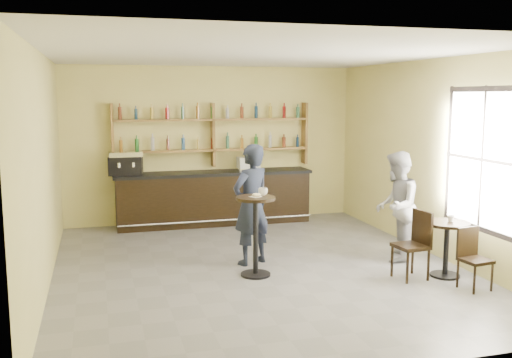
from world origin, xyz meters
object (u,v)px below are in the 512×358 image
object	(u,v)px
chair_west	(411,245)
espresso_machine	(126,163)
pedestal_table	(256,236)
patron_second	(396,206)
man_main	(251,205)
cafe_table	(446,249)
bar_counter	(214,198)
chair_south	(476,260)
pastry_case	(248,164)

from	to	relation	value
chair_west	espresso_machine	bearing A→B (deg)	-145.15
pedestal_table	patron_second	xyz separation A→B (m)	(2.36, 0.18, 0.29)
patron_second	man_main	bearing A→B (deg)	-65.37
espresso_machine	patron_second	xyz separation A→B (m)	(4.00, -3.34, -0.43)
pedestal_table	cafe_table	size ratio (longest dim) A/B	1.45
espresso_machine	chair_west	world-z (taller)	espresso_machine
cafe_table	chair_west	size ratio (longest dim) A/B	0.82
bar_counter	man_main	world-z (taller)	man_main
pedestal_table	patron_second	size ratio (longest dim) A/B	0.67
chair_south	espresso_machine	bearing A→B (deg)	123.72
chair_south	patron_second	world-z (taller)	patron_second
pedestal_table	patron_second	world-z (taller)	patron_second
pastry_case	pedestal_table	distance (m)	3.66
pastry_case	man_main	size ratio (longest dim) A/B	0.24
pastry_case	man_main	xyz separation A→B (m)	(-0.73, -2.91, -0.28)
bar_counter	pastry_case	size ratio (longest dim) A/B	8.81
espresso_machine	cafe_table	distance (m)	6.13
espresso_machine	chair_south	xyz separation A→B (m)	(4.34, -4.89, -0.89)
pastry_case	patron_second	distance (m)	3.69
bar_counter	espresso_machine	xyz separation A→B (m)	(-1.73, 0.00, 0.77)
man_main	cafe_table	size ratio (longest dim) A/B	2.33
bar_counter	pedestal_table	distance (m)	3.51
pedestal_table	chair_west	xyz separation A→B (m)	(2.10, -0.73, -0.09)
pedestal_table	chair_west	world-z (taller)	pedestal_table
bar_counter	pedestal_table	world-z (taller)	pedestal_table
bar_counter	cafe_table	size ratio (longest dim) A/B	4.95
patron_second	pastry_case	bearing A→B (deg)	-120.04
chair_west	patron_second	size ratio (longest dim) A/B	0.56
bar_counter	pedestal_table	xyz separation A→B (m)	(-0.09, -3.51, 0.04)
cafe_table	patron_second	distance (m)	1.10
espresso_machine	pastry_case	world-z (taller)	espresso_machine
pastry_case	chair_west	xyz separation A→B (m)	(1.27, -4.24, -0.73)
bar_counter	chair_south	distance (m)	5.54
cafe_table	chair_west	xyz separation A→B (m)	(-0.55, 0.05, 0.09)
chair_south	chair_west	bearing A→B (deg)	124.86
espresso_machine	patron_second	world-z (taller)	patron_second
man_main	cafe_table	distance (m)	2.95
man_main	patron_second	world-z (taller)	man_main
chair_south	cafe_table	bearing A→B (deg)	86.92
cafe_table	patron_second	size ratio (longest dim) A/B	0.46
cafe_table	chair_south	size ratio (longest dim) A/B	0.97
espresso_machine	cafe_table	world-z (taller)	espresso_machine
pedestal_table	patron_second	distance (m)	2.38
pedestal_table	man_main	bearing A→B (deg)	80.73
chair_west	patron_second	distance (m)	1.02
chair_west	pastry_case	bearing A→B (deg)	-169.84
bar_counter	patron_second	distance (m)	4.05
pastry_case	man_main	distance (m)	3.01
man_main	cafe_table	world-z (taller)	man_main
pastry_case	chair_west	bearing A→B (deg)	-65.73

